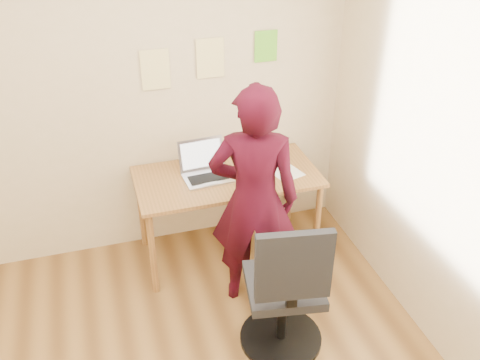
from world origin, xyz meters
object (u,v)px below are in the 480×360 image
object	(u,v)px
office_chair	(285,297)
person	(254,200)
desk	(227,185)
laptop	(205,170)
phone	(267,183)

from	to	relation	value
office_chair	person	size ratio (longest dim) A/B	0.64
office_chair	person	xyz separation A→B (m)	(-0.03, 0.56, 0.38)
desk	laptop	size ratio (longest dim) A/B	3.71
desk	person	world-z (taller)	person
person	desk	bearing A→B (deg)	-66.54
desk	person	bearing A→B (deg)	-85.37
desk	phone	distance (m)	0.34
laptop	person	distance (m)	0.61
laptop	phone	distance (m)	0.48
phone	person	xyz separation A→B (m)	(-0.21, -0.32, 0.09)
desk	person	distance (m)	0.57
person	phone	bearing A→B (deg)	-103.60
laptop	person	world-z (taller)	person
laptop	phone	bearing A→B (deg)	-35.63
desk	phone	size ratio (longest dim) A/B	10.69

